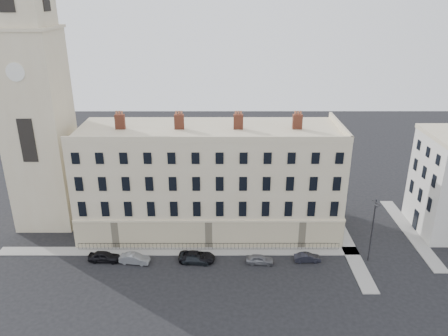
{
  "coord_description": "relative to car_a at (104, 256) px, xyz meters",
  "views": [
    {
      "loc": [
        -4.01,
        -45.04,
        32.12
      ],
      "look_at": [
        -3.94,
        10.0,
        10.06
      ],
      "focal_mm": 35.0,
      "sensor_mm": 36.0,
      "label": 1
    }
  ],
  "objects": [
    {
      "name": "ground",
      "position": [
        19.39,
        -2.81,
        -0.68
      ],
      "size": [
        160.0,
        160.0,
        0.0
      ],
      "primitive_type": "plane",
      "color": "black",
      "rests_on": "ground"
    },
    {
      "name": "terrace",
      "position": [
        13.42,
        9.16,
        6.82
      ],
      "size": [
        36.22,
        12.22,
        17.0
      ],
      "color": "beige",
      "rests_on": "ground"
    },
    {
      "name": "car_e",
      "position": [
        20.01,
        -0.56,
        -0.08
      ],
      "size": [
        3.62,
        1.7,
        1.2
      ],
      "primitive_type": "imported",
      "rotation": [
        0.0,
        0.0,
        1.49
      ],
      "color": "slate",
      "rests_on": "ground"
    },
    {
      "name": "streetlamp",
      "position": [
        34.03,
        -0.01,
        4.19
      ],
      "size": [
        0.75,
        1.84,
        8.78
      ],
      "rotation": [
        0.0,
        0.0,
        0.32
      ],
      "color": "#2E2E33",
      "rests_on": "ground"
    },
    {
      "name": "pavement_east_return",
      "position": [
        32.39,
        5.19,
        -0.62
      ],
      "size": [
        2.0,
        24.0,
        0.12
      ],
      "primitive_type": "cube",
      "color": "gray",
      "rests_on": "ground"
    },
    {
      "name": "pavement_adjacent",
      "position": [
        42.39,
        7.19,
        -0.62
      ],
      "size": [
        2.0,
        20.0,
        0.12
      ],
      "primitive_type": "cube",
      "color": "gray",
      "rests_on": "ground"
    },
    {
      "name": "car_d",
      "position": [
        11.94,
        -0.03,
        -0.03
      ],
      "size": [
        4.82,
        2.51,
        1.3
      ],
      "primitive_type": "imported",
      "rotation": [
        0.0,
        0.0,
        1.49
      ],
      "color": "black",
      "rests_on": "ground"
    },
    {
      "name": "car_c",
      "position": [
        11.81,
        -0.46,
        -0.13
      ],
      "size": [
        3.95,
        1.87,
        1.11
      ],
      "primitive_type": "imported",
      "rotation": [
        0.0,
        0.0,
        1.49
      ],
      "color": "black",
      "rests_on": "ground"
    },
    {
      "name": "car_b",
      "position": [
        4.01,
        -0.43,
        -0.05
      ],
      "size": [
        4.01,
        1.88,
        1.27
      ],
      "primitive_type": "imported",
      "rotation": [
        0.0,
        0.0,
        1.43
      ],
      "color": "slate",
      "rests_on": "ground"
    },
    {
      "name": "pavement_terrace",
      "position": [
        9.39,
        2.19,
        -0.62
      ],
      "size": [
        48.0,
        2.0,
        0.12
      ],
      "primitive_type": "cube",
      "color": "gray",
      "rests_on": "ground"
    },
    {
      "name": "car_f",
      "position": [
        26.17,
        -0.11,
        -0.12
      ],
      "size": [
        3.41,
        1.27,
        1.11
      ],
      "primitive_type": "imported",
      "rotation": [
        0.0,
        0.0,
        1.6
      ],
      "color": "black",
      "rests_on": "ground"
    },
    {
      "name": "car_a",
      "position": [
        0.0,
        0.0,
        0.0
      ],
      "size": [
        4.08,
        1.82,
        1.36
      ],
      "primitive_type": "imported",
      "rotation": [
        0.0,
        0.0,
        1.52
      ],
      "color": "black",
      "rests_on": "ground"
    },
    {
      "name": "church_tower",
      "position": [
        -10.61,
        11.19,
        17.98
      ],
      "size": [
        8.0,
        8.13,
        44.0
      ],
      "color": "beige",
      "rests_on": "ground"
    },
    {
      "name": "railings",
      "position": [
        13.39,
        2.59,
        -0.13
      ],
      "size": [
        35.0,
        0.04,
        0.96
      ],
      "color": "black",
      "rests_on": "ground"
    }
  ]
}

